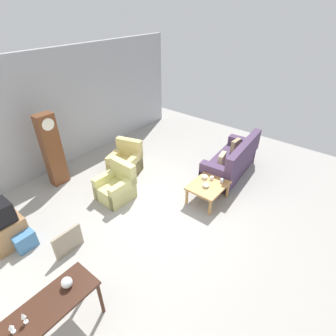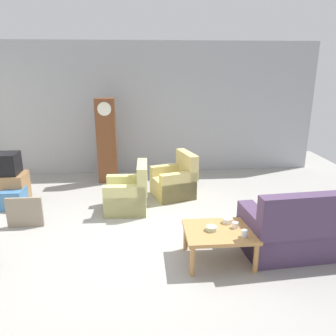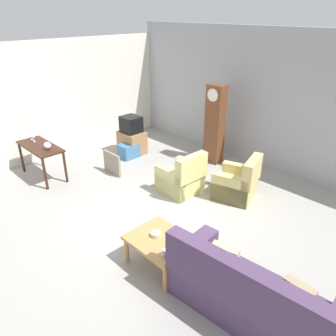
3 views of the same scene
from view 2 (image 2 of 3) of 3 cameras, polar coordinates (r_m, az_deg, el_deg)
ground_plane at (r=5.49m, az=-2.16°, el=-11.75°), size 10.40×10.40×0.00m
garage_door_wall at (r=8.47m, az=-3.42°, el=10.02°), size 8.40×0.16×3.20m
couch_floral at (r=5.42m, az=23.99°, el=-9.56°), size 2.16×1.04×1.04m
armchair_olive_near at (r=6.36m, az=-6.74°, el=-4.59°), size 0.81×0.78×0.92m
armchair_olive_far at (r=7.00m, az=1.18°, el=-2.41°), size 0.97×0.95×0.92m
coffee_table_wood at (r=4.78m, az=8.74°, el=-11.13°), size 0.96×0.76×0.47m
grandfather_clock at (r=7.84m, az=-10.39°, el=4.57°), size 0.44×0.30×1.95m
tv_stand_cabinet at (r=7.39m, az=-25.41°, el=-3.13°), size 0.68×0.52×0.60m
tv_crt at (r=7.24m, az=-25.92°, el=0.66°), size 0.48×0.44×0.42m
framed_picture_leaning at (r=6.20m, az=-23.22°, el=-6.95°), size 0.60×0.05×0.53m
storage_box_blue at (r=7.16m, az=-24.75°, el=-4.67°), size 0.39×0.47×0.36m
cup_white_porcelain at (r=4.82m, az=11.38°, el=-9.51°), size 0.08×0.08×0.09m
cup_blue_rimmed at (r=4.62m, az=12.87°, el=-10.80°), size 0.08×0.08×0.09m
bowl_white_stacked at (r=4.95m, az=10.11°, el=-8.79°), size 0.14×0.14×0.07m
bowl_shallow_green at (r=4.71m, az=7.40°, el=-10.15°), size 0.15×0.15×0.06m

